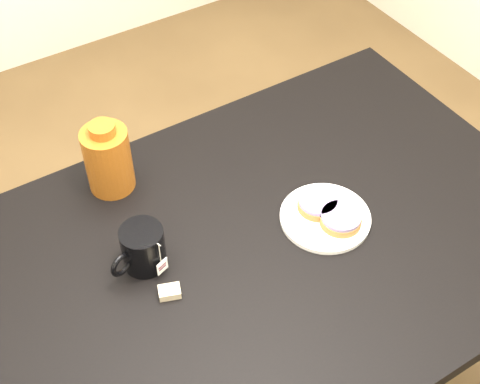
# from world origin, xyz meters

# --- Properties ---
(table) EXTENTS (1.40, 0.90, 0.75)m
(table) POSITION_xyz_m (0.00, 0.00, 0.67)
(table) COLOR black
(table) RESTS_ON ground_plane
(plate) EXTENTS (0.21, 0.21, 0.02)m
(plate) POSITION_xyz_m (0.18, -0.02, 0.76)
(plate) COLOR white
(plate) RESTS_ON table
(bagel_back) EXTENTS (0.11, 0.11, 0.03)m
(bagel_back) POSITION_xyz_m (0.18, 0.01, 0.77)
(bagel_back) COLOR brown
(bagel_back) RESTS_ON plate
(bagel_front) EXTENTS (0.12, 0.12, 0.03)m
(bagel_front) POSITION_xyz_m (0.20, -0.05, 0.77)
(bagel_front) COLOR brown
(bagel_front) RESTS_ON plate
(mug) EXTENTS (0.15, 0.12, 0.10)m
(mug) POSITION_xyz_m (-0.22, 0.09, 0.80)
(mug) COLOR black
(mug) RESTS_ON table
(teabag_pouch) EXTENTS (0.05, 0.05, 0.02)m
(teabag_pouch) POSITION_xyz_m (-0.21, -0.01, 0.76)
(teabag_pouch) COLOR #C6B793
(teabag_pouch) RESTS_ON table
(bagel_package) EXTENTS (0.13, 0.13, 0.19)m
(bagel_package) POSITION_xyz_m (-0.18, 0.34, 0.84)
(bagel_package) COLOR #69310D
(bagel_package) RESTS_ON table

